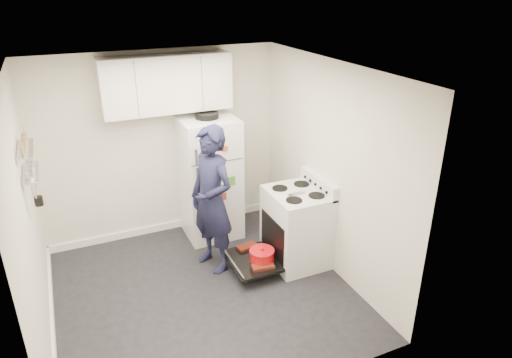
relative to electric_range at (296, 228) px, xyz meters
name	(u,v)px	position (x,y,z in m)	size (l,w,h in m)	color
room	(195,196)	(-1.29, -0.12, 0.74)	(3.21, 3.21, 2.51)	black
electric_range	(296,228)	(0.00, 0.00, 0.00)	(0.66, 0.76, 1.10)	silver
open_oven_door	(256,258)	(-0.54, -0.03, -0.28)	(0.55, 0.70, 0.23)	black
refrigerator	(210,178)	(-0.72, 1.10, 0.37)	(0.72, 0.74, 1.73)	white
upper_cabinets	(167,84)	(-1.16, 1.28, 1.63)	(1.60, 0.33, 0.70)	silver
wall_shelf_rack	(28,161)	(-2.78, 0.34, 1.21)	(0.14, 0.60, 0.61)	#B2B2B7
person	(212,200)	(-0.96, 0.31, 0.43)	(0.66, 0.43, 1.80)	#161832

